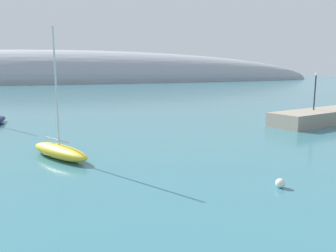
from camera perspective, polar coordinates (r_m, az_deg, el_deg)
The scene contains 4 objects.
distant_ridge at distance 199.45m, azimuth -13.82°, elevation 7.41°, with size 334.92×59.55×36.02m, color #999EA8.
sailboat_yellow_outer_mooring at distance 27.49m, azimuth -18.27°, elevation -4.09°, with size 4.53×7.07×10.14m.
mooring_buoy_white at distance 20.92m, azimuth 18.87°, elevation -9.35°, with size 0.56×0.56×0.56m, color silver.
harbor_lamp_post at distance 47.15m, azimuth 24.15°, elevation 6.10°, with size 0.36×0.36×4.81m.
Camera 1 is at (-15.33, -3.88, 6.91)m, focal length 35.18 mm.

